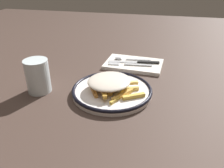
# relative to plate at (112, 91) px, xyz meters

# --- Properties ---
(ground_plane) EXTENTS (2.60, 2.60, 0.00)m
(ground_plane) POSITION_rel_plate_xyz_m (0.00, 0.00, -0.01)
(ground_plane) COLOR #41312A
(plate) EXTENTS (0.26, 0.26, 0.02)m
(plate) POSITION_rel_plate_xyz_m (0.00, 0.00, 0.00)
(plate) COLOR white
(plate) RESTS_ON ground_plane
(fries_heap) EXTENTS (0.19, 0.21, 0.04)m
(fries_heap) POSITION_rel_plate_xyz_m (0.00, 0.01, 0.03)
(fries_heap) COLOR gold
(fries_heap) RESTS_ON plate
(napkin) EXTENTS (0.17, 0.24, 0.01)m
(napkin) POSITION_rel_plate_xyz_m (0.24, -0.04, -0.00)
(napkin) COLOR silver
(napkin) RESTS_ON ground_plane
(fork) EXTENTS (0.03, 0.18, 0.00)m
(fork) POSITION_rel_plate_xyz_m (0.21, -0.03, 0.00)
(fork) COLOR silver
(fork) RESTS_ON napkin
(knife) EXTENTS (0.04, 0.21, 0.01)m
(knife) POSITION_rel_plate_xyz_m (0.25, -0.06, 0.01)
(knife) COLOR black
(knife) RESTS_ON napkin
(spoon) EXTENTS (0.03, 0.15, 0.01)m
(spoon) POSITION_rel_plate_xyz_m (0.27, -0.00, 0.01)
(spoon) COLOR silver
(spoon) RESTS_ON napkin
(water_glass) EXTENTS (0.08, 0.08, 0.11)m
(water_glass) POSITION_rel_plate_xyz_m (-0.03, 0.24, 0.04)
(water_glass) COLOR silver
(water_glass) RESTS_ON ground_plane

